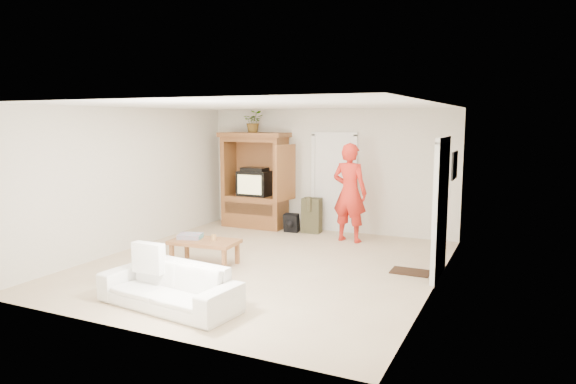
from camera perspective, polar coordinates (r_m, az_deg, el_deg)
name	(u,v)px	position (r m, az deg, el deg)	size (l,w,h in m)	color
floor	(263,265)	(8.57, -2.78, -8.08)	(6.00, 6.00, 0.00)	tan
ceiling	(262,105)	(8.23, -2.91, 9.58)	(6.00, 6.00, 0.00)	white
wall_back	(328,170)	(11.03, 4.46, 2.40)	(5.50, 5.50, 0.00)	silver
wall_front	(134,219)	(5.85, -16.71, -2.90)	(5.50, 5.50, 0.00)	silver
wall_left	(131,179)	(9.88, -17.10, 1.42)	(6.00, 6.00, 0.00)	silver
wall_right	(437,198)	(7.44, 16.24, -0.61)	(6.00, 6.00, 0.00)	silver
armoire	(256,186)	(11.42, -3.59, 0.63)	(1.82, 1.14, 2.10)	brown
door_back	(334,184)	(10.98, 5.12, 0.90)	(0.85, 0.05, 2.04)	white
doorway_right	(441,211)	(8.07, 16.65, -1.98)	(0.05, 0.90, 2.04)	black
framed_picture	(455,165)	(9.28, 18.02, 2.84)	(0.03, 0.60, 0.48)	black
doormat	(411,272)	(8.37, 13.46, -8.62)	(0.60, 0.40, 0.02)	#382316
plant	(254,122)	(11.31, -3.84, 7.81)	(0.42, 0.37, 0.47)	#4C7238
man	(350,193)	(10.07, 6.86, -0.07)	(0.71, 0.46, 1.94)	red
sofa	(169,286)	(6.81, -13.08, -10.13)	(1.90, 0.74, 0.55)	white
coffee_table	(204,243)	(8.60, -9.26, -5.64)	(1.15, 0.69, 0.41)	#916032
towel	(190,236)	(8.74, -10.81, -4.83)	(0.38, 0.28, 0.08)	#D4466D
candle	(214,237)	(8.53, -8.25, -5.01)	(0.08, 0.08, 0.10)	tan
backpack_black	(291,223)	(10.94, 0.39, -3.49)	(0.31, 0.18, 0.38)	black
backpack_olive	(312,215)	(10.87, 2.66, -2.62)	(0.39, 0.29, 0.74)	#47442B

